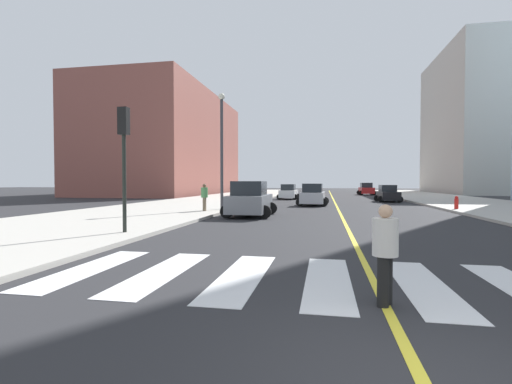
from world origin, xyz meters
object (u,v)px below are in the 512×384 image
car_silver_fifth (313,195)px  traffic_light_far_corner (124,144)px  car_red_third (366,189)px  pedestrian_crossing (385,250)px  car_gray_fourth (250,200)px  pedestrian_walking_west (204,196)px  car_white_nearest (289,192)px  street_lamp (222,141)px  fire_hydrant (456,203)px  car_black_second (388,194)px

car_silver_fifth → traffic_light_far_corner: 19.80m
car_red_third → pedestrian_crossing: (-5.25, -50.90, 0.05)m
car_gray_fourth → pedestrian_walking_west: 3.52m
car_white_nearest → pedestrian_crossing: 35.57m
car_gray_fourth → pedestrian_walking_west: size_ratio=2.66×
traffic_light_far_corner → street_lamp: bearing=87.9°
traffic_light_far_corner → pedestrian_crossing: size_ratio=2.78×
car_white_nearest → fire_hydrant: (12.89, -14.49, -0.22)m
traffic_light_far_corner → fire_hydrant: bearing=42.2°
car_black_second → car_silver_fifth: size_ratio=0.91×
traffic_light_far_corner → car_red_third: bearing=73.3°
fire_hydrant → car_white_nearest: bearing=131.7°
car_silver_fifth → traffic_light_far_corner: traffic_light_far_corner is taller
fire_hydrant → car_gray_fourth: bearing=-154.7°
fire_hydrant → street_lamp: 16.53m
car_white_nearest → car_silver_fifth: car_silver_fifth is taller
car_black_second → traffic_light_far_corner: (-13.44, -25.71, 2.59)m
car_gray_fourth → street_lamp: 5.45m
car_black_second → car_silver_fifth: car_silver_fifth is taller
car_white_nearest → car_gray_fourth: size_ratio=0.85×
pedestrian_walking_west → car_gray_fourth: bearing=-120.8°
car_silver_fifth → fire_hydrant: car_silver_fifth is taller
car_red_third → car_silver_fifth: size_ratio=0.99×
pedestrian_walking_west → car_red_third: bearing=-29.4°
pedestrian_crossing → fire_hydrant: bearing=-173.1°
car_white_nearest → pedestrian_walking_west: 19.63m
car_black_second → car_white_nearest: bearing=-20.2°
car_black_second → street_lamp: 19.73m
car_black_second → fire_hydrant: bearing=101.6°
car_black_second → pedestrian_walking_west: bearing=47.4°
pedestrian_walking_west → car_black_second: bearing=-48.7°
pedestrian_walking_west → car_silver_fifth: bearing=-44.6°
fire_hydrant → pedestrian_crossing: bearing=-110.8°
car_gray_fourth → pedestrian_walking_west: bearing=156.2°
car_silver_fifth → pedestrian_crossing: size_ratio=2.56×
car_gray_fourth → street_lamp: street_lamp is taller
traffic_light_far_corner → fire_hydrant: traffic_light_far_corner is taller
traffic_light_far_corner → pedestrian_crossing: 10.53m
street_lamp → car_white_nearest: bearing=81.0°
car_white_nearest → car_black_second: size_ratio=1.02×
car_gray_fourth → car_silver_fifth: car_gray_fourth is taller
car_silver_fifth → street_lamp: 10.04m
car_white_nearest → street_lamp: bearing=-96.9°
traffic_light_far_corner → car_gray_fourth: bearing=70.5°
car_black_second → pedestrian_walking_west: size_ratio=2.21×
car_white_nearest → car_silver_fifth: (3.08, -10.50, 0.06)m
car_red_third → car_silver_fifth: (-7.18, -26.19, 0.01)m
car_white_nearest → traffic_light_far_corner: 29.40m
car_red_third → pedestrian_crossing: size_ratio=2.53×
traffic_light_far_corner → car_silver_fifth: bearing=71.3°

